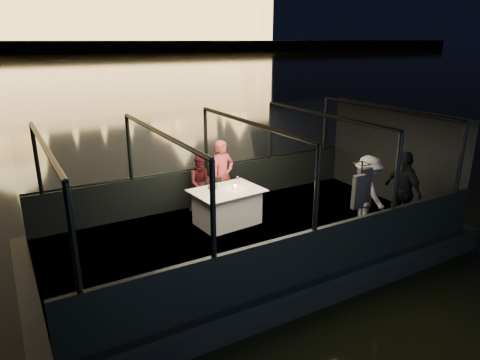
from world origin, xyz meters
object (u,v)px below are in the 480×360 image
chair_port_right (222,191)px  wine_bottle (214,186)px  person_man_maroon (202,180)px  person_woman_coral (223,177)px  passenger_stripe (367,190)px  dining_table_central (227,207)px  passenger_dark (402,190)px  chair_port_left (217,196)px  coat_stand (359,200)px

chair_port_right → wine_bottle: wine_bottle is taller
chair_port_right → person_man_maroon: bearing=178.1°
person_woman_coral → wine_bottle: person_woman_coral is taller
passenger_stripe → wine_bottle: 3.16m
dining_table_central → person_man_maroon: size_ratio=1.08×
passenger_dark → wine_bottle: 3.88m
chair_port_left → chair_port_right: (0.27, 0.27, 0.00)m
passenger_stripe → passenger_dark: bearing=-112.2°
coat_stand → wine_bottle: bearing=134.3°
chair_port_right → passenger_stripe: (2.10, -2.44, 0.40)m
person_woman_coral → wine_bottle: 1.13m
wine_bottle → chair_port_left: bearing=57.8°
coat_stand → chair_port_right: bearing=116.4°
chair_port_left → chair_port_right: chair_port_left is taller
person_man_maroon → wine_bottle: (-0.15, -0.95, 0.17)m
passenger_stripe → person_man_maroon: bearing=52.2°
person_man_maroon → coat_stand: bearing=-41.9°
chair_port_left → chair_port_right: size_ratio=1.02×
passenger_stripe → passenger_dark: passenger_dark is taller
chair_port_left → passenger_stripe: bearing=-41.5°
passenger_stripe → person_woman_coral: bearing=46.3°
chair_port_left → passenger_stripe: (2.37, -2.17, 0.40)m
dining_table_central → coat_stand: (1.72, -2.09, 0.51)m
coat_stand → person_man_maroon: bearing=121.8°
person_man_maroon → wine_bottle: person_man_maroon is taller
chair_port_right → wine_bottle: size_ratio=3.02×
chair_port_right → passenger_dark: bearing=-29.5°
passenger_dark → wine_bottle: (-3.33, 2.00, 0.06)m
chair_port_right → passenger_stripe: 3.25m
chair_port_left → passenger_dark: size_ratio=0.49×
chair_port_right → wine_bottle: 1.10m
passenger_stripe → chair_port_left: bearing=55.0°
chair_port_left → passenger_stripe: size_ratio=0.52×
chair_port_right → passenger_dark: (2.72, -2.80, 0.40)m
dining_table_central → coat_stand: size_ratio=0.87×
chair_port_right → passenger_stripe: passenger_stripe is taller
dining_table_central → chair_port_left: 0.53m
dining_table_central → coat_stand: coat_stand is taller
person_woman_coral → coat_stand: bearing=-75.2°
coat_stand → wine_bottle: (-2.03, 2.08, 0.02)m
dining_table_central → wine_bottle: (-0.30, -0.01, 0.53)m
person_man_maroon → passenger_dark: (3.17, -2.95, 0.10)m
person_woman_coral → passenger_stripe: bearing=-61.1°
passenger_dark → chair_port_right: bearing=-128.2°
dining_table_central → passenger_dark: size_ratio=0.87×
passenger_stripe → wine_bottle: passenger_stripe is taller
person_man_maroon → passenger_stripe: size_ratio=0.85×
coat_stand → wine_bottle: coat_stand is taller
dining_table_central → wine_bottle: size_ratio=5.49×
dining_table_central → person_woman_coral: 1.03m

